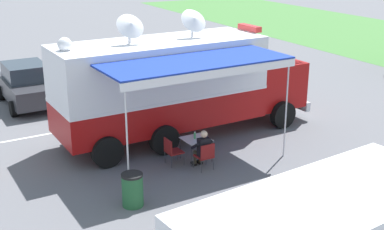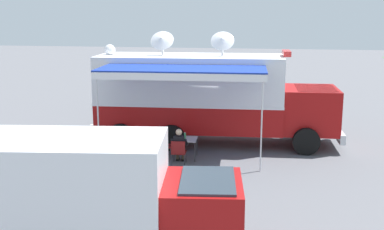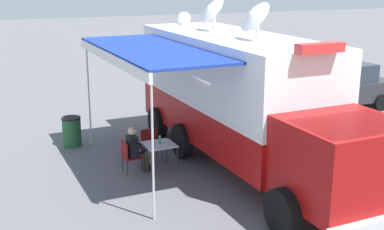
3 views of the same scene
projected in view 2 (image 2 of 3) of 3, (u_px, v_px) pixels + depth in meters
The scene contains 13 objects.
ground_plane at pixel (190, 142), 19.70m from camera, with size 100.00×100.00×0.00m, color #5B5B60.
lot_stripe at pixel (141, 126), 22.45m from camera, with size 0.12×4.80×0.01m, color silver.
command_truck at pixel (209, 95), 19.18m from camera, with size 5.25×9.61×4.53m.
folding_table at pixel (186, 140), 17.41m from camera, with size 0.84×0.84×0.73m.
water_bottle at pixel (185, 136), 17.41m from camera, with size 0.07×0.07×0.22m.
folding_chair_at_table at pixel (179, 151), 16.69m from camera, with size 0.50×0.50×0.87m.
folding_chair_beside_table at pixel (163, 143), 17.60m from camera, with size 0.50×0.50×0.87m.
seated_responder at pixel (179, 145), 16.84m from camera, with size 0.68×0.57×1.25m.
trash_bin at pixel (90, 157), 16.13m from camera, with size 0.57×0.57×0.91m.
traffic_cone at pixel (51, 133), 20.09m from camera, with size 0.36×0.36×0.58m.
support_truck at pixel (64, 199), 10.10m from camera, with size 2.97×7.00×2.70m.
car_behind_truck at pixel (148, 93), 26.18m from camera, with size 4.27×2.15×1.76m.
car_far_corner at pixel (258, 90), 26.97m from camera, with size 2.17×4.28×1.76m.
Camera 2 is at (18.76, 3.19, 5.21)m, focal length 45.60 mm.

